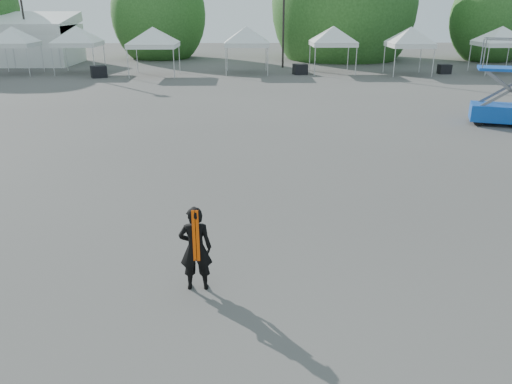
{
  "coord_description": "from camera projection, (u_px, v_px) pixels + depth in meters",
  "views": [
    {
      "loc": [
        -0.11,
        -9.27,
        4.76
      ],
      "look_at": [
        0.1,
        -0.08,
        1.3
      ],
      "focal_mm": 35.0,
      "sensor_mm": 36.0,
      "label": 1
    }
  ],
  "objects": [
    {
      "name": "ground",
      "position": [
        251.0,
        249.0,
        10.35
      ],
      "size": [
        120.0,
        120.0,
        0.0
      ],
      "primitive_type": "plane",
      "color": "#474442",
      "rests_on": "ground"
    },
    {
      "name": "tree_mid_w",
      "position": [
        159.0,
        14.0,
        46.23
      ],
      "size": [
        4.16,
        4.16,
        6.33
      ],
      "color": "#382314",
      "rests_on": "ground"
    },
    {
      "name": "tree_mid_e",
      "position": [
        344.0,
        4.0,
        45.34
      ],
      "size": [
        5.12,
        5.12,
        7.79
      ],
      "color": "#382314",
      "rests_on": "ground"
    },
    {
      "name": "tree_far_e",
      "position": [
        493.0,
        18.0,
        44.18
      ],
      "size": [
        3.84,
        3.84,
        5.84
      ],
      "color": "#382314",
      "rests_on": "ground"
    },
    {
      "name": "tent_b",
      "position": [
        12.0,
        30.0,
        35.57
      ],
      "size": [
        4.08,
        4.08,
        3.88
      ],
      "color": "silver",
      "rests_on": "ground"
    },
    {
      "name": "tent_c",
      "position": [
        76.0,
        30.0,
        36.01
      ],
      "size": [
        4.38,
        4.38,
        3.88
      ],
      "color": "silver",
      "rests_on": "ground"
    },
    {
      "name": "tent_d",
      "position": [
        153.0,
        31.0,
        34.83
      ],
      "size": [
        4.72,
        4.72,
        3.88
      ],
      "color": "silver",
      "rests_on": "ground"
    },
    {
      "name": "tent_e",
      "position": [
        247.0,
        30.0,
        35.88
      ],
      "size": [
        4.47,
        4.47,
        3.88
      ],
      "color": "silver",
      "rests_on": "ground"
    },
    {
      "name": "tent_f",
      "position": [
        334.0,
        30.0,
        36.24
      ],
      "size": [
        4.47,
        4.47,
        3.88
      ],
      "color": "silver",
      "rests_on": "ground"
    },
    {
      "name": "tent_g",
      "position": [
        411.0,
        31.0,
        35.12
      ],
      "size": [
        4.13,
        4.13,
        3.88
      ],
      "color": "silver",
      "rests_on": "ground"
    },
    {
      "name": "tent_h",
      "position": [
        502.0,
        30.0,
        36.0
      ],
      "size": [
        4.43,
        4.43,
        3.88
      ],
      "color": "silver",
      "rests_on": "ground"
    },
    {
      "name": "man",
      "position": [
        196.0,
        248.0,
        8.67
      ],
      "size": [
        0.58,
        0.39,
        1.57
      ],
      "rotation": [
        0.0,
        0.0,
        3.17
      ],
      "color": "black",
      "rests_on": "ground"
    },
    {
      "name": "scissor_lift",
      "position": [
        510.0,
        83.0,
        20.47
      ],
      "size": [
        3.0,
        2.2,
        3.49
      ],
      "rotation": [
        0.0,
        0.0,
        -0.35
      ],
      "color": "#0C4CA8",
      "rests_on": "ground"
    },
    {
      "name": "crate_west",
      "position": [
        99.0,
        72.0,
        34.68
      ],
      "size": [
        1.26,
        1.14,
        0.79
      ],
      "primitive_type": "cube",
      "rotation": [
        0.0,
        0.0,
        0.42
      ],
      "color": "black",
      "rests_on": "ground"
    },
    {
      "name": "crate_mid",
      "position": [
        300.0,
        69.0,
        36.22
      ],
      "size": [
        1.1,
        0.94,
        0.75
      ],
      "primitive_type": "cube",
      "rotation": [
        0.0,
        0.0,
        0.22
      ],
      "color": "black",
      "rests_on": "ground"
    },
    {
      "name": "crate_east",
      "position": [
        444.0,
        69.0,
        36.62
      ],
      "size": [
        0.9,
        0.73,
        0.66
      ],
      "primitive_type": "cube",
      "rotation": [
        0.0,
        0.0,
        0.07
      ],
      "color": "black",
      "rests_on": "ground"
    }
  ]
}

